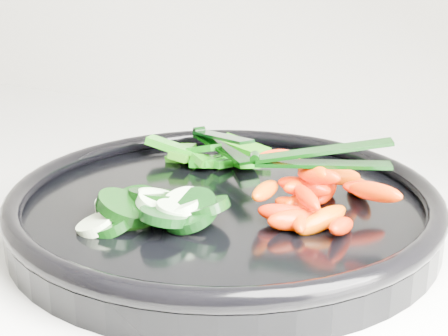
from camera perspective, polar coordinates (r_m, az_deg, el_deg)
The scene contains 6 objects.
veggie_tray at distance 0.55m, azimuth 0.00°, elevation -3.42°, with size 0.41×0.41×0.04m.
cucumber_pile at distance 0.51m, azimuth -7.40°, elevation -3.72°, with size 0.13×0.10×0.04m.
carrot_pile at distance 0.52m, azimuth 8.32°, elevation -2.47°, with size 0.14×0.14×0.05m.
pepper_pile at distance 0.64m, azimuth -1.48°, elevation 1.09°, with size 0.13×0.08×0.04m.
tong_carrot at distance 0.51m, azimuth 8.61°, elevation 0.97°, with size 0.11×0.06×0.02m.
tong_pepper at distance 0.63m, azimuth -0.38°, elevation 2.46°, with size 0.10×0.07×0.02m.
Camera 1 is at (0.06, 1.22, 1.16)m, focal length 50.00 mm.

